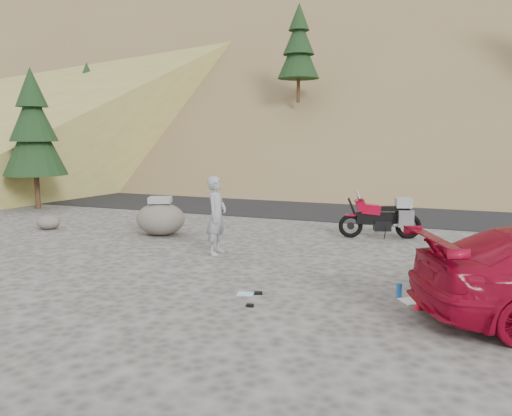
{
  "coord_description": "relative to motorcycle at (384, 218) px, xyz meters",
  "views": [
    {
      "loc": [
        2.9,
        -9.4,
        2.67
      ],
      "look_at": [
        -1.21,
        1.21,
        1.0
      ],
      "focal_mm": 35.0,
      "sensor_mm": 36.0,
      "label": 1
    }
  ],
  "objects": [
    {
      "name": "gear_blue_cloth",
      "position": [
        -1.6,
        -5.58,
        -0.54
      ],
      "size": [
        0.31,
        0.26,
        0.01
      ],
      "primitive_type": "cube",
      "rotation": [
        0.0,
        0.0,
        0.22
      ],
      "color": "#9BCDF0",
      "rests_on": "ground"
    },
    {
      "name": "gear_funnel",
      "position": [
        1.18,
        -5.31,
        -0.45
      ],
      "size": [
        0.17,
        0.17,
        0.18
      ],
      "primitive_type": "cone",
      "rotation": [
        0.0,
        0.0,
        0.2
      ],
      "color": "red",
      "rests_on": "ground"
    },
    {
      "name": "hillside",
      "position": [
        -1.43,
        37.17,
        10.53
      ],
      "size": [
        120.0,
        73.0,
        46.72
      ],
      "color": "brown",
      "rests_on": "ground"
    },
    {
      "name": "small_rock",
      "position": [
        -9.09,
        -2.17,
        -0.34
      ],
      "size": [
        0.73,
        0.67,
        0.4
      ],
      "rotation": [
        0.0,
        0.0,
        0.11
      ],
      "color": "#5A554D",
      "rests_on": "ground"
    },
    {
      "name": "gear_bottle",
      "position": [
        0.85,
        -4.83,
        -0.42
      ],
      "size": [
        0.1,
        0.1,
        0.25
      ],
      "primitive_type": "cylinder",
      "rotation": [
        0.0,
        0.0,
        0.08
      ],
      "color": "#1C5BA9",
      "rests_on": "ground"
    },
    {
      "name": "motorcycle",
      "position": [
        0.0,
        0.0,
        0.0
      ],
      "size": [
        2.07,
        0.99,
        1.27
      ],
      "rotation": [
        0.0,
        0.0,
        0.31
      ],
      "color": "black",
      "rests_on": "ground"
    },
    {
      "name": "man",
      "position": [
        -3.29,
        -3.14,
        -0.54
      ],
      "size": [
        0.45,
        0.66,
        1.76
      ],
      "primitive_type": "imported",
      "rotation": [
        0.0,
        0.0,
        1.62
      ],
      "color": "gray",
      "rests_on": "ground"
    },
    {
      "name": "gear_glove_a",
      "position": [
        -1.39,
        -5.5,
        -0.52
      ],
      "size": [
        0.16,
        0.14,
        0.04
      ],
      "primitive_type": "cube",
      "rotation": [
        0.0,
        0.0,
        0.35
      ],
      "color": "black",
      "rests_on": "ground"
    },
    {
      "name": "gear_glove_b",
      "position": [
        -1.29,
        -6.12,
        -0.52
      ],
      "size": [
        0.12,
        0.1,
        0.04
      ],
      "primitive_type": "cube",
      "rotation": [
        0.0,
        0.0,
        0.15
      ],
      "color": "black",
      "rests_on": "ground"
    },
    {
      "name": "boulder",
      "position": [
        -5.64,
        -1.73,
        -0.08
      ],
      "size": [
        1.51,
        1.34,
        1.05
      ],
      "rotation": [
        0.0,
        0.0,
        0.16
      ],
      "color": "#5A554D",
      "rests_on": "ground"
    },
    {
      "name": "ground",
      "position": [
        -1.39,
        -3.7,
        -0.54
      ],
      "size": [
        140.0,
        140.0,
        0.0
      ],
      "primitive_type": "plane",
      "color": "#474442",
      "rests_on": "ground"
    },
    {
      "name": "conifer_verge",
      "position": [
        -12.39,
        0.8,
        2.35
      ],
      "size": [
        2.2,
        2.2,
        5.04
      ],
      "color": "#351F13",
      "rests_on": "ground"
    },
    {
      "name": "road",
      "position": [
        -1.39,
        5.3,
        -0.54
      ],
      "size": [
        120.0,
        7.0,
        0.05
      ],
      "primitive_type": "cube",
      "color": "black",
      "rests_on": "ground"
    },
    {
      "name": "gear_white_cloth",
      "position": [
        1.08,
        -4.93,
        -0.54
      ],
      "size": [
        0.52,
        0.51,
        0.01
      ],
      "primitive_type": "cube",
      "rotation": [
        0.0,
        0.0,
        0.62
      ],
      "color": "white",
      "rests_on": "ground"
    }
  ]
}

